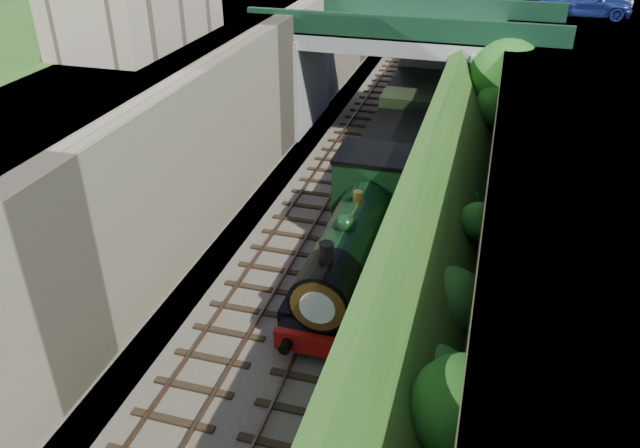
% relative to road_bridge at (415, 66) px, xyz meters
% --- Properties ---
extents(trackbed, '(10.00, 90.00, 0.20)m').
position_rel_road_bridge_xyz_m(trackbed, '(-0.94, -4.00, -3.98)').
color(trackbed, '#473F38').
rests_on(trackbed, ground).
extents(retaining_wall, '(1.00, 90.00, 7.00)m').
position_rel_road_bridge_xyz_m(retaining_wall, '(-6.44, -4.00, -0.58)').
color(retaining_wall, '#756B56').
rests_on(retaining_wall, ground).
extents(street_plateau_left, '(6.00, 90.00, 7.00)m').
position_rel_road_bridge_xyz_m(street_plateau_left, '(-9.94, -4.00, -0.58)').
color(street_plateau_left, '#262628').
rests_on(street_plateau_left, ground).
extents(street_plateau_right, '(8.00, 90.00, 6.25)m').
position_rel_road_bridge_xyz_m(street_plateau_right, '(8.56, -4.00, -0.95)').
color(street_plateau_right, '#262628').
rests_on(street_plateau_right, ground).
extents(embankment_slope, '(4.32, 90.00, 6.36)m').
position_rel_road_bridge_xyz_m(embankment_slope, '(4.06, -4.94, -1.31)').
color(embankment_slope, '#1E4714').
rests_on(embankment_slope, ground).
extents(track_left, '(2.50, 90.00, 0.20)m').
position_rel_road_bridge_xyz_m(track_left, '(-2.94, -4.00, -3.83)').
color(track_left, black).
rests_on(track_left, trackbed).
extents(track_right, '(2.50, 90.00, 0.20)m').
position_rel_road_bridge_xyz_m(track_right, '(0.26, -4.00, -3.83)').
color(track_right, black).
rests_on(track_right, trackbed).
extents(road_bridge, '(16.00, 6.40, 7.25)m').
position_rel_road_bridge_xyz_m(road_bridge, '(0.00, 0.00, 0.00)').
color(road_bridge, gray).
rests_on(road_bridge, ground).
extents(tree, '(3.60, 3.80, 6.60)m').
position_rel_road_bridge_xyz_m(tree, '(4.97, -3.00, 0.57)').
color(tree, black).
rests_on(tree, ground).
extents(car_blue, '(5.14, 2.28, 1.72)m').
position_rel_road_bridge_xyz_m(car_blue, '(8.43, 4.50, 3.03)').
color(car_blue, navy).
rests_on(car_blue, street_plateau_right).
extents(locomotive, '(3.10, 10.23, 3.83)m').
position_rel_road_bridge_xyz_m(locomotive, '(0.26, -15.05, -2.18)').
color(locomotive, black).
rests_on(locomotive, trackbed).
extents(tender, '(2.70, 6.00, 3.05)m').
position_rel_road_bridge_xyz_m(tender, '(0.26, -7.69, -2.46)').
color(tender, black).
rests_on(tender, trackbed).
extents(coach_front, '(2.90, 18.00, 3.70)m').
position_rel_road_bridge_xyz_m(coach_front, '(0.26, 4.91, -2.03)').
color(coach_front, black).
rests_on(coach_front, trackbed).
extents(coach_middle, '(2.90, 18.00, 3.70)m').
position_rel_road_bridge_xyz_m(coach_middle, '(0.26, 23.71, -2.03)').
color(coach_middle, black).
rests_on(coach_middle, trackbed).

